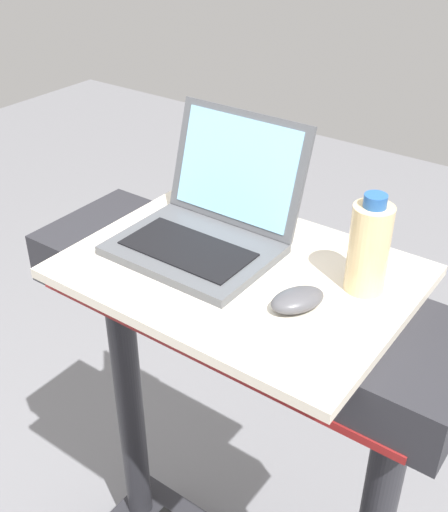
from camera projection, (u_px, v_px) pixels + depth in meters
name	position (u px, v px, depth m)	size (l,w,h in m)	color
desk_board	(240.00, 272.00, 1.20)	(0.63, 0.47, 0.02)	beige
laptop	(208.00, 222.00, 1.24)	(0.30, 0.30, 0.24)	#515459
computer_mouse	(297.00, 300.00, 1.07)	(0.06, 0.10, 0.03)	#4C4C51
water_bottle	(369.00, 247.00, 1.09)	(0.07, 0.07, 0.18)	beige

